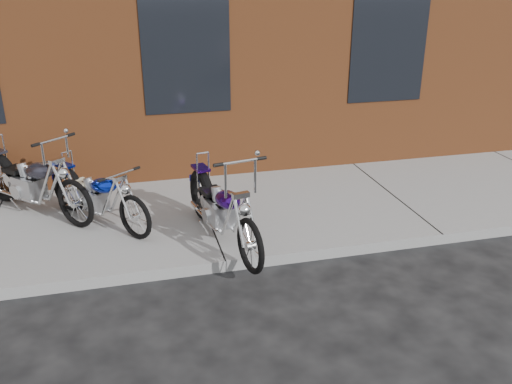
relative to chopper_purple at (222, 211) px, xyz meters
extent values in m
plane|color=black|center=(-0.07, -0.56, -0.57)|extent=(120.00, 120.00, 0.00)
cube|color=gray|center=(-0.07, 0.94, -0.50)|extent=(22.00, 3.00, 0.15)
torus|color=black|center=(-0.12, 0.59, -0.05)|extent=(0.29, 0.76, 0.75)
torus|color=black|center=(0.20, -1.01, -0.09)|extent=(0.20, 0.68, 0.68)
cube|color=#A2A5AB|center=(0.01, -0.07, -0.06)|extent=(0.37, 0.46, 0.31)
ellipsoid|color=#2D0966|center=(0.07, -0.35, 0.24)|extent=(0.38, 0.61, 0.32)
cube|color=black|center=(-0.04, 0.20, 0.15)|extent=(0.30, 0.33, 0.06)
cylinder|color=silver|center=(0.17, -0.89, 0.19)|extent=(0.10, 0.30, 0.56)
cylinder|color=silver|center=(0.15, -0.76, 0.88)|extent=(0.57, 0.14, 0.03)
cylinder|color=silver|center=(-0.10, 0.51, 0.35)|extent=(0.03, 0.03, 0.50)
cylinder|color=silver|center=(0.09, 0.18, -0.19)|extent=(0.23, 0.93, 0.05)
torus|color=black|center=(-1.92, 1.41, -0.08)|extent=(0.52, 0.62, 0.68)
torus|color=black|center=(-1.01, 0.23, -0.12)|extent=(0.43, 0.53, 0.62)
cube|color=#A2A5AB|center=(-1.55, 0.93, -0.09)|extent=(0.44, 0.46, 0.28)
ellipsoid|color=#0A23B7|center=(-1.39, 0.72, 0.18)|extent=(0.51, 0.56, 0.29)
cube|color=beige|center=(-1.70, 1.12, 0.10)|extent=(0.34, 0.35, 0.06)
cylinder|color=silver|center=(-1.09, 0.33, 0.13)|extent=(0.20, 0.24, 0.51)
cylinder|color=silver|center=(-1.16, 0.42, 0.44)|extent=(0.43, 0.34, 0.03)
cylinder|color=silver|center=(-1.88, 1.35, 0.28)|extent=(0.03, 0.03, 0.45)
cylinder|color=silver|center=(-1.59, 1.16, -0.22)|extent=(0.56, 0.70, 0.05)
torus|color=black|center=(-2.92, 2.03, -0.03)|extent=(0.64, 0.67, 0.78)
torus|color=black|center=(-1.77, 0.79, -0.07)|extent=(0.53, 0.57, 0.70)
cube|color=#A2A5AB|center=(-2.45, 1.52, -0.05)|extent=(0.52, 0.52, 0.32)
ellipsoid|color=#292832|center=(-2.24, 1.30, 0.27)|extent=(0.61, 0.63, 0.33)
cube|color=black|center=(-2.64, 1.73, 0.17)|extent=(0.40, 0.40, 0.06)
cylinder|color=silver|center=(-1.86, 0.88, 0.21)|extent=(0.24, 0.26, 0.58)
cylinder|color=silver|center=(-1.95, 0.98, 0.80)|extent=(0.46, 0.43, 0.03)
cylinder|color=silver|center=(-2.86, 1.97, 0.38)|extent=(0.03, 0.03, 0.52)
cylinder|color=silver|center=(-2.51, 1.79, -0.19)|extent=(0.70, 0.75, 0.05)
camera|label=1|loc=(-1.13, -6.31, 2.88)|focal=38.00mm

